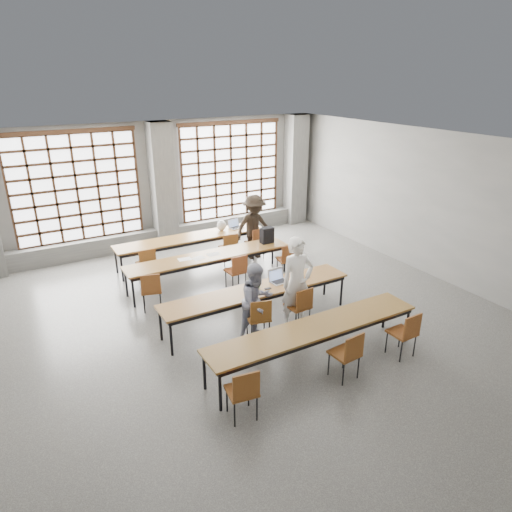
{
  "coord_description": "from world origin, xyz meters",
  "views": [
    {
      "loc": [
        -3.96,
        -7.04,
        4.7
      ],
      "look_at": [
        0.27,
        0.4,
        1.25
      ],
      "focal_mm": 32.0,
      "sensor_mm": 36.0,
      "label": 1
    }
  ],
  "objects_px": {
    "student_back": "(254,227)",
    "plastic_bag": "(221,225)",
    "mouse": "(298,278)",
    "chair_near_mid": "(348,351)",
    "chair_near_right": "(406,330)",
    "chair_back_right": "(257,240)",
    "desk_row_a": "(191,239)",
    "laptop_back": "(235,225)",
    "green_box": "(253,286)",
    "student_female": "(257,302)",
    "chair_front_left": "(259,315)",
    "chair_back_mid": "(229,245)",
    "chair_mid_right": "(288,257)",
    "phone": "(268,289)",
    "chair_mid_centre": "(237,269)",
    "backpack": "(267,235)",
    "chair_mid_left": "(151,288)",
    "red_pouch": "(242,388)",
    "desk_row_d": "(315,330)",
    "desk_row_b": "(210,258)",
    "laptop_front": "(278,278)",
    "chair_back_left": "(147,262)",
    "chair_near_left": "(243,389)",
    "chair_front_right": "(300,304)",
    "student_male": "(297,283)",
    "desk_row_c": "(257,292)"
  },
  "relations": [
    {
      "from": "chair_back_right",
      "to": "chair_front_left",
      "type": "xyz_separation_m",
      "value": [
        -1.97,
        -3.55,
        0.0
      ]
    },
    {
      "from": "chair_back_right",
      "to": "chair_back_mid",
      "type": "bearing_deg",
      "value": 179.96
    },
    {
      "from": "desk_row_d",
      "to": "chair_back_right",
      "type": "xyz_separation_m",
      "value": [
        1.52,
        4.66,
        -0.13
      ]
    },
    {
      "from": "chair_near_left",
      "to": "laptop_front",
      "type": "xyz_separation_m",
      "value": [
        2.13,
        2.47,
        0.25
      ]
    },
    {
      "from": "mouse",
      "to": "desk_row_a",
      "type": "bearing_deg",
      "value": 104.16
    },
    {
      "from": "mouse",
      "to": "chair_near_mid",
      "type": "bearing_deg",
      "value": -104.69
    },
    {
      "from": "desk_row_a",
      "to": "plastic_bag",
      "type": "height_order",
      "value": "plastic_bag"
    },
    {
      "from": "desk_row_a",
      "to": "chair_mid_left",
      "type": "xyz_separation_m",
      "value": [
        -1.75,
        -2.06,
        -0.13
      ]
    },
    {
      "from": "desk_row_a",
      "to": "phone",
      "type": "height_order",
      "value": "phone"
    },
    {
      "from": "chair_near_left",
      "to": "chair_front_left",
      "type": "bearing_deg",
      "value": 53.93
    },
    {
      "from": "backpack",
      "to": "student_female",
      "type": "bearing_deg",
      "value": -124.64
    },
    {
      "from": "backpack",
      "to": "chair_front_right",
      "type": "bearing_deg",
      "value": -108.49
    },
    {
      "from": "student_back",
      "to": "laptop_back",
      "type": "distance_m",
      "value": 0.67
    },
    {
      "from": "chair_mid_right",
      "to": "mouse",
      "type": "relative_size",
      "value": 8.98
    },
    {
      "from": "chair_mid_left",
      "to": "chair_mid_centre",
      "type": "bearing_deg",
      "value": -0.09
    },
    {
      "from": "student_back",
      "to": "plastic_bag",
      "type": "distance_m",
      "value": 0.89
    },
    {
      "from": "desk_row_a",
      "to": "chair_near_right",
      "type": "xyz_separation_m",
      "value": [
        1.58,
        -5.91,
        -0.13
      ]
    },
    {
      "from": "chair_near_left",
      "to": "laptop_back",
      "type": "height_order",
      "value": "laptop_back"
    },
    {
      "from": "chair_mid_left",
      "to": "student_female",
      "type": "relative_size",
      "value": 0.58
    },
    {
      "from": "student_female",
      "to": "chair_front_left",
      "type": "bearing_deg",
      "value": -110.36
    },
    {
      "from": "desk_row_b",
      "to": "chair_near_left",
      "type": "distance_m",
      "value": 4.73
    },
    {
      "from": "desk_row_a",
      "to": "red_pouch",
      "type": "distance_m",
      "value": 6.06
    },
    {
      "from": "phone",
      "to": "backpack",
      "type": "xyz_separation_m",
      "value": [
        1.34,
        2.27,
        0.19
      ]
    },
    {
      "from": "chair_near_left",
      "to": "phone",
      "type": "distance_m",
      "value": 2.87
    },
    {
      "from": "chair_front_right",
      "to": "phone",
      "type": "distance_m",
      "value": 0.71
    },
    {
      "from": "chair_mid_right",
      "to": "phone",
      "type": "distance_m",
      "value": 2.22
    },
    {
      "from": "student_male",
      "to": "chair_mid_centre",
      "type": "bearing_deg",
      "value": 103.18
    },
    {
      "from": "laptop_front",
      "to": "phone",
      "type": "height_order",
      "value": "laptop_front"
    },
    {
      "from": "laptop_front",
      "to": "student_female",
      "type": "bearing_deg",
      "value": -144.2
    },
    {
      "from": "laptop_back",
      "to": "green_box",
      "type": "relative_size",
      "value": 1.63
    },
    {
      "from": "chair_back_right",
      "to": "plastic_bag",
      "type": "relative_size",
      "value": 3.08
    },
    {
      "from": "chair_front_right",
      "to": "laptop_back",
      "type": "distance_m",
      "value": 4.37
    },
    {
      "from": "chair_mid_left",
      "to": "student_female",
      "type": "bearing_deg",
      "value": -54.96
    },
    {
      "from": "chair_mid_centre",
      "to": "student_female",
      "type": "bearing_deg",
      "value": -107.35
    },
    {
      "from": "desk_row_d",
      "to": "mouse",
      "type": "distance_m",
      "value": 1.9
    },
    {
      "from": "desk_row_b",
      "to": "student_female",
      "type": "relative_size",
      "value": 2.65
    },
    {
      "from": "chair_back_left",
      "to": "green_box",
      "type": "distance_m",
      "value": 3.14
    },
    {
      "from": "chair_mid_left",
      "to": "laptop_back",
      "type": "distance_m",
      "value": 3.78
    },
    {
      "from": "phone",
      "to": "laptop_back",
      "type": "bearing_deg",
      "value": 72.21
    },
    {
      "from": "chair_mid_centre",
      "to": "green_box",
      "type": "height_order",
      "value": "chair_mid_centre"
    },
    {
      "from": "chair_mid_right",
      "to": "green_box",
      "type": "xyz_separation_m",
      "value": [
        -1.75,
        -1.42,
        0.24
      ]
    },
    {
      "from": "chair_mid_right",
      "to": "chair_front_right",
      "type": "distance_m",
      "value": 2.39
    },
    {
      "from": "chair_mid_left",
      "to": "student_back",
      "type": "distance_m",
      "value": 3.71
    },
    {
      "from": "student_back",
      "to": "green_box",
      "type": "relative_size",
      "value": 6.99
    },
    {
      "from": "desk_row_c",
      "to": "chair_front_left",
      "type": "bearing_deg",
      "value": -116.99
    },
    {
      "from": "desk_row_b",
      "to": "red_pouch",
      "type": "relative_size",
      "value": 20.0
    },
    {
      "from": "red_pouch",
      "to": "backpack",
      "type": "bearing_deg",
      "value": 55.25
    },
    {
      "from": "chair_near_right",
      "to": "chair_back_right",
      "type": "bearing_deg",
      "value": 89.79
    },
    {
      "from": "chair_mid_centre",
      "to": "backpack",
      "type": "bearing_deg",
      "value": 29.56
    },
    {
      "from": "chair_near_left",
      "to": "red_pouch",
      "type": "distance_m",
      "value": 0.09
    }
  ]
}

